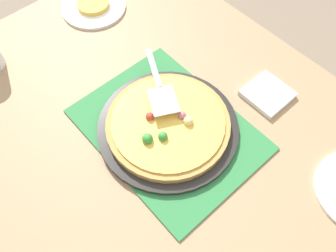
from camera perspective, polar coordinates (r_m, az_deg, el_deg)
The scene contains 9 objects.
ground_plane at distance 1.64m, azimuth -0.00°, elevation -14.18°, with size 8.00×8.00×0.00m, color #84705B.
dining_table at distance 1.04m, azimuth -0.00°, elevation -3.70°, with size 1.40×1.00×0.75m.
placemat at distance 0.94m, azimuth -0.00°, elevation -0.54°, with size 0.48×0.36×0.01m, color #2D753D.
pizza_pan at distance 0.94m, azimuth -0.00°, elevation -0.22°, with size 0.38×0.38×0.01m, color black.
pizza at distance 0.92m, azimuth -0.01°, elevation 0.40°, with size 0.33×0.33×0.05m.
plate_far_right at distance 1.29m, azimuth -12.07°, elevation 18.55°, with size 0.22×0.22×0.01m, color white.
served_slice_right at distance 1.28m, azimuth -12.18°, elevation 18.99°, with size 0.11×0.11×0.02m, color gold.
pizza_server at distance 0.94m, azimuth -1.46°, elevation 6.48°, with size 0.22×0.14×0.01m.
napkin_stack at distance 1.05m, azimuth 16.00°, elevation 5.09°, with size 0.12×0.12×0.02m, color white.
Camera 1 is at (-0.36, 0.32, 1.56)m, focal length 37.18 mm.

